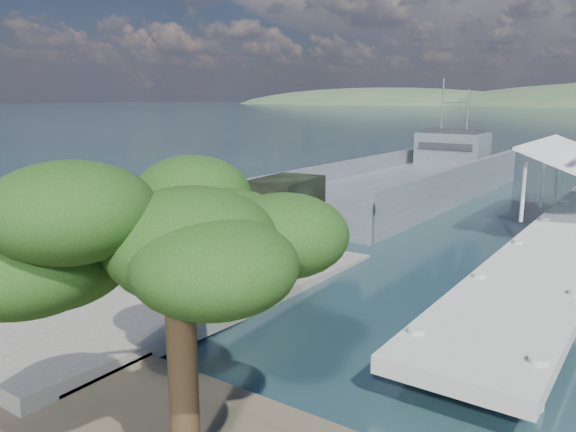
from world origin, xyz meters
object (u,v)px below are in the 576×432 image
object	(u,v)px
landing_craft	(406,188)
military_truck	(270,225)
soldier	(148,239)
overhang_tree	(176,241)

from	to	relation	value
landing_craft	military_truck	distance (m)	21.86
landing_craft	soldier	size ratio (longest dim) A/B	17.84
landing_craft	soldier	xyz separation A→B (m)	(-2.27, -24.01, 0.63)
landing_craft	soldier	world-z (taller)	landing_craft
overhang_tree	military_truck	bearing A→B (deg)	119.29
soldier	overhang_tree	world-z (taller)	overhang_tree
overhang_tree	soldier	bearing A→B (deg)	141.02
landing_craft	soldier	bearing A→B (deg)	-94.65
landing_craft	military_truck	world-z (taller)	landing_craft
landing_craft	overhang_tree	world-z (taller)	landing_craft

